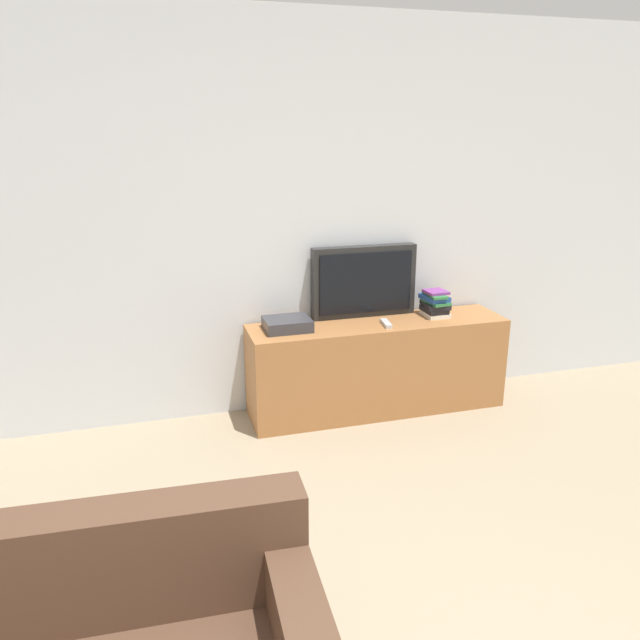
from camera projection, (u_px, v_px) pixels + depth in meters
name	position (u px, v px, depth m)	size (l,w,h in m)	color
wall_back	(237.00, 224.00, 4.01)	(9.00, 0.06, 2.60)	silver
tv_stand	(377.00, 366.00, 4.29)	(1.77, 0.43, 0.64)	#9E6638
television	(364.00, 282.00, 4.27)	(0.73, 0.09, 0.49)	black
book_stack	(435.00, 304.00, 4.32)	(0.18, 0.23, 0.18)	silver
remote_on_stand	(386.00, 323.00, 4.14)	(0.06, 0.17, 0.02)	#B7B7B7
set_top_box	(287.00, 324.00, 4.04)	(0.30, 0.24, 0.08)	#333338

